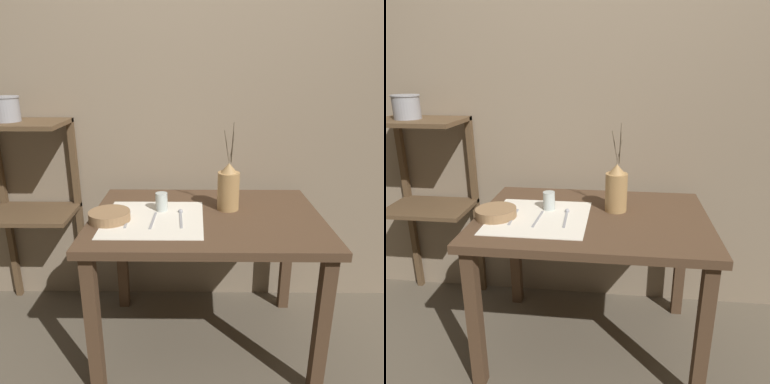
# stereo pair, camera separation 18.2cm
# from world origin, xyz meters

# --- Properties ---
(ground_plane) EXTENTS (12.00, 12.00, 0.00)m
(ground_plane) POSITION_xyz_m (0.00, 0.00, 0.00)
(ground_plane) COLOR brown
(stone_wall_back) EXTENTS (7.00, 0.06, 2.40)m
(stone_wall_back) POSITION_xyz_m (0.00, 0.51, 1.20)
(stone_wall_back) COLOR gray
(stone_wall_back) RESTS_ON ground_plane
(wooden_table) EXTENTS (1.14, 0.80, 0.77)m
(wooden_table) POSITION_xyz_m (0.00, 0.00, 0.66)
(wooden_table) COLOR #4C3523
(wooden_table) RESTS_ON ground_plane
(wooden_shelf_unit) EXTENTS (0.49, 0.35, 1.19)m
(wooden_shelf_unit) POSITION_xyz_m (-1.01, 0.33, 0.83)
(wooden_shelf_unit) COLOR brown
(wooden_shelf_unit) RESTS_ON ground_plane
(linen_cloth) EXTENTS (0.48, 0.47, 0.00)m
(linen_cloth) POSITION_xyz_m (-0.26, -0.06, 0.77)
(linen_cloth) COLOR silver
(linen_cloth) RESTS_ON wooden_table
(pitcher_with_flowers) EXTENTS (0.11, 0.11, 0.45)m
(pitcher_with_flowers) POSITION_xyz_m (0.11, 0.08, 0.88)
(pitcher_with_flowers) COLOR #A87F4C
(pitcher_with_flowers) RESTS_ON wooden_table
(wooden_bowl) EXTENTS (0.20, 0.20, 0.05)m
(wooden_bowl) POSITION_xyz_m (-0.46, -0.08, 0.79)
(wooden_bowl) COLOR #8E6B47
(wooden_bowl) RESTS_ON wooden_table
(glass_tumbler_near) EXTENTS (0.06, 0.06, 0.09)m
(glass_tumbler_near) POSITION_xyz_m (-0.23, 0.05, 0.82)
(glass_tumbler_near) COLOR #B7C1BC
(glass_tumbler_near) RESTS_ON wooden_table
(fork_inner) EXTENTS (0.02, 0.20, 0.00)m
(fork_inner) POSITION_xyz_m (-0.38, -0.07, 0.77)
(fork_inner) COLOR #939399
(fork_inner) RESTS_ON wooden_table
(knife_center) EXTENTS (0.02, 0.20, 0.00)m
(knife_center) POSITION_xyz_m (-0.26, -0.08, 0.77)
(knife_center) COLOR #939399
(knife_center) RESTS_ON wooden_table
(spoon_outer) EXTENTS (0.03, 0.21, 0.02)m
(spoon_outer) POSITION_xyz_m (-0.13, -0.01, 0.77)
(spoon_outer) COLOR #939399
(spoon_outer) RESTS_ON wooden_table
(metal_pot_large) EXTENTS (0.15, 0.15, 0.13)m
(metal_pot_large) POSITION_xyz_m (-1.07, 0.29, 1.26)
(metal_pot_large) COLOR #939399
(metal_pot_large) RESTS_ON wooden_shelf_unit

